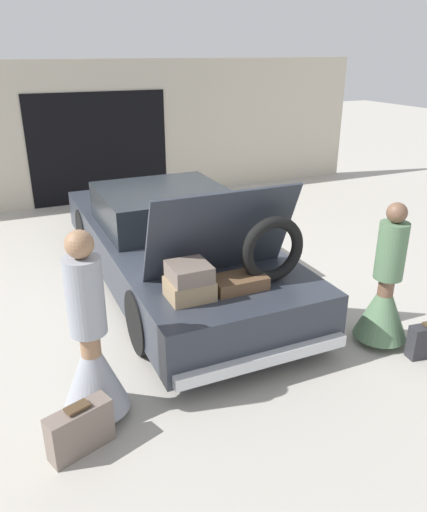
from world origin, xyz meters
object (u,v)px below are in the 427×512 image
person_right (385,295)px  suitcase_beside_left_person (80,429)px  suitcase_beside_right_person (427,340)px  person_left (91,354)px  car (172,242)px

person_right → suitcase_beside_left_person: person_right is taller
suitcase_beside_right_person → person_left: bearing=171.6°
car → person_right: (1.53, -2.39, -0.00)m
person_left → suitcase_beside_left_person: (-0.20, -0.37, -0.41)m
person_right → person_left: bearing=81.2°
person_left → person_right: bearing=96.0°
person_left → suitcase_beside_right_person: (3.31, -0.49, -0.43)m
car → person_left: size_ratio=2.99×
person_right → suitcase_beside_right_person: 0.62m
car → person_right: size_ratio=3.25×
person_right → suitcase_beside_left_person: size_ratio=2.86×
car → suitcase_beside_left_person: size_ratio=9.28×
suitcase_beside_left_person → car: bearing=57.2°
car → suitcase_beside_right_person: bearing=-57.6°
person_left → suitcase_beside_left_person: person_left is taller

